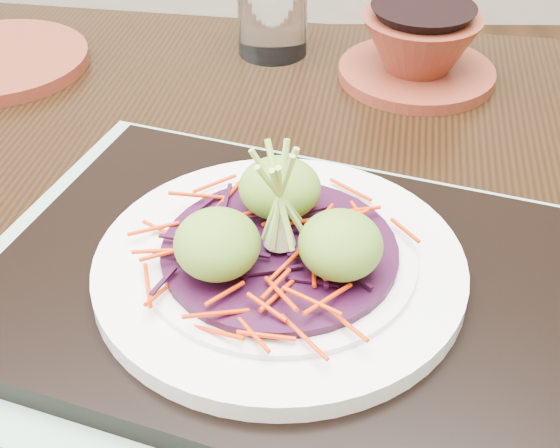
{
  "coord_description": "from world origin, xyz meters",
  "views": [
    {
      "loc": [
        0.06,
        -0.51,
        1.07
      ],
      "look_at": [
        0.06,
        -0.11,
        0.77
      ],
      "focal_mm": 50.0,
      "sensor_mm": 36.0,
      "label": 1
    }
  ],
  "objects_px": {
    "water_glass": "(273,5)",
    "terracotta_bowl_set": "(419,51)",
    "serving_tray": "(280,284)",
    "white_plate": "(280,265)",
    "dining_table": "(269,332)"
  },
  "relations": [
    {
      "from": "water_glass",
      "to": "terracotta_bowl_set",
      "type": "bearing_deg",
      "value": -22.37
    },
    {
      "from": "terracotta_bowl_set",
      "to": "serving_tray",
      "type": "bearing_deg",
      "value": -112.35
    },
    {
      "from": "white_plate",
      "to": "serving_tray",
      "type": "bearing_deg",
      "value": 0.0
    },
    {
      "from": "water_glass",
      "to": "terracotta_bowl_set",
      "type": "height_order",
      "value": "water_glass"
    },
    {
      "from": "white_plate",
      "to": "water_glass",
      "type": "xyz_separation_m",
      "value": [
        -0.01,
        0.37,
        0.02
      ]
    },
    {
      "from": "serving_tray",
      "to": "water_glass",
      "type": "bearing_deg",
      "value": 110.88
    },
    {
      "from": "white_plate",
      "to": "terracotta_bowl_set",
      "type": "height_order",
      "value": "terracotta_bowl_set"
    },
    {
      "from": "dining_table",
      "to": "white_plate",
      "type": "xyz_separation_m",
      "value": [
        0.01,
        -0.06,
        0.12
      ]
    },
    {
      "from": "dining_table",
      "to": "serving_tray",
      "type": "relative_size",
      "value": 3.48
    },
    {
      "from": "white_plate",
      "to": "dining_table",
      "type": "bearing_deg",
      "value": 98.4
    },
    {
      "from": "terracotta_bowl_set",
      "to": "dining_table",
      "type": "bearing_deg",
      "value": -118.8
    },
    {
      "from": "dining_table",
      "to": "serving_tray",
      "type": "xyz_separation_m",
      "value": [
        0.01,
        -0.06,
        0.11
      ]
    },
    {
      "from": "serving_tray",
      "to": "white_plate",
      "type": "distance_m",
      "value": 0.02
    },
    {
      "from": "serving_tray",
      "to": "white_plate",
      "type": "bearing_deg",
      "value": 0.0
    },
    {
      "from": "dining_table",
      "to": "terracotta_bowl_set",
      "type": "bearing_deg",
      "value": 69.78
    }
  ]
}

